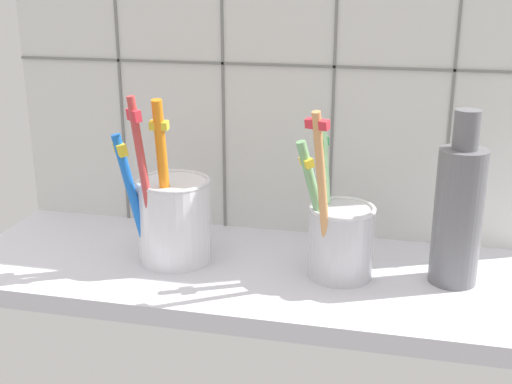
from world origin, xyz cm
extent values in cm
cube|color=silver|center=(0.00, 0.00, 1.00)|extent=(64.00, 22.00, 2.00)
cube|color=silver|center=(0.00, 12.00, 22.50)|extent=(64.00, 2.00, 45.00)
cube|color=gray|center=(-19.20, 10.90, 22.50)|extent=(0.30, 0.20, 45.00)
cube|color=gray|center=(-6.40, 10.90, 22.50)|extent=(0.30, 0.20, 45.00)
cube|color=gray|center=(6.40, 10.90, 22.50)|extent=(0.30, 0.20, 45.00)
cube|color=gray|center=(19.20, 10.90, 22.50)|extent=(0.30, 0.20, 45.00)
cube|color=gray|center=(0.00, 10.90, 21.92)|extent=(64.00, 0.20, 0.30)
cylinder|color=white|center=(-8.92, 0.15, 6.46)|extent=(7.85, 7.85, 8.91)
torus|color=silver|center=(-8.92, 0.15, 10.91)|extent=(7.96, 7.96, 0.50)
cylinder|color=orange|center=(-9.17, -1.95, 11.27)|extent=(1.35, 3.77, 17.90)
cube|color=yellow|center=(-9.10, -2.84, 17.55)|extent=(1.91, 1.15, 0.95)
cylinder|color=blue|center=(-12.30, -2.69, 9.47)|extent=(3.58, 3.25, 14.34)
cube|color=yellow|center=(-13.12, -3.40, 15.07)|extent=(2.30, 2.43, 1.29)
cylinder|color=#C23E3E|center=(-10.65, -3.36, 11.48)|extent=(2.60, 2.76, 18.27)
cube|color=#E5333F|center=(-11.19, -3.96, 18.68)|extent=(2.07, 1.97, 1.20)
cylinder|color=silver|center=(8.92, 0.15, 5.66)|extent=(6.62, 6.62, 7.32)
torus|color=silver|center=(8.92, 0.15, 9.32)|extent=(6.79, 6.79, 0.50)
cylinder|color=#79B478|center=(6.70, -1.35, 9.50)|extent=(4.80, 3.51, 14.46)
cube|color=yellow|center=(5.51, -2.10, 14.53)|extent=(1.83, 2.07, 1.02)
cylinder|color=tan|center=(7.35, -3.34, 11.23)|extent=(2.40, 4.46, 17.82)
cube|color=#E5333F|center=(6.79, -4.76, 18.88)|extent=(2.41, 1.63, 0.98)
cylinder|color=#B2F9B1|center=(6.99, 1.36, 9.82)|extent=(2.55, 1.61, 14.94)
cube|color=green|center=(6.53, 1.47, 15.54)|extent=(1.15, 2.28, 0.87)
cylinder|color=slate|center=(20.18, 1.11, 8.91)|extent=(4.75, 4.75, 13.82)
cylinder|color=slate|center=(20.18, 1.11, 17.73)|extent=(2.49, 2.49, 3.80)
camera|label=1|loc=(14.61, -63.21, 31.86)|focal=46.78mm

